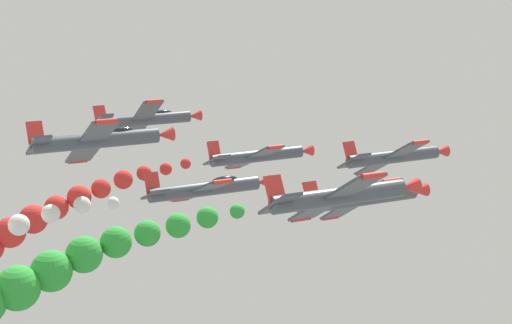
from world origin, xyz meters
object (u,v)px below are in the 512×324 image
at_px(airplane_right_inner, 365,198).
at_px(airplane_trailing, 342,195).
at_px(airplane_lead, 395,156).
at_px(airplane_high_slot, 99,140).
at_px(airplane_left_inner, 259,156).
at_px(airplane_right_outer, 146,119).
at_px(airplane_left_outer, 207,188).

distance_m(airplane_right_inner, airplane_trailing, 11.82).
xyz_separation_m(airplane_lead, airplane_high_slot, (1.07, -26.16, 3.98)).
relative_size(airplane_left_inner, airplane_right_inner, 1.00).
relative_size(airplane_right_outer, airplane_trailing, 1.00).
bearing_deg(airplane_right_outer, airplane_high_slot, -28.23).
bearing_deg(airplane_lead, airplane_left_inner, -135.11).
xyz_separation_m(airplane_lead, airplane_left_outer, (-0.20, -17.49, -0.85)).
distance_m(airplane_right_inner, airplane_high_slot, 19.68).
height_order(airplane_lead, airplane_right_inner, airplane_lead).
relative_size(airplane_right_inner, airplane_trailing, 1.00).
bearing_deg(airplane_trailing, airplane_right_outer, -178.51).
relative_size(airplane_lead, airplane_left_outer, 1.00).
height_order(airplane_lead, airplane_right_outer, airplane_right_outer).
distance_m(airplane_left_inner, airplane_trailing, 26.46).
bearing_deg(airplane_trailing, airplane_left_inner, 164.37).
bearing_deg(airplane_high_slot, airplane_right_inner, 68.94).
bearing_deg(airplane_right_inner, airplane_right_outer, -161.27).
relative_size(airplane_left_outer, airplane_right_outer, 1.00).
height_order(airplane_left_outer, airplane_right_outer, airplane_right_outer).
bearing_deg(airplane_lead, airplane_trailing, -43.67).
relative_size(airplane_lead, airplane_right_inner, 1.00).
xyz_separation_m(airplane_left_outer, airplane_right_outer, (-16.44, 0.84, 2.73)).
height_order(airplane_left_inner, airplane_right_outer, airplane_right_outer).
distance_m(airplane_left_outer, airplane_right_outer, 16.68).
distance_m(airplane_lead, airplane_left_inner, 12.37).
bearing_deg(airplane_high_slot, airplane_right_outer, 151.77).
height_order(airplane_lead, airplane_trailing, airplane_trailing).
bearing_deg(airplane_lead, airplane_left_outer, -90.66).
bearing_deg(airplane_left_outer, airplane_lead, 89.34).
bearing_deg(airplane_right_outer, airplane_left_outer, -2.92).
bearing_deg(airplane_trailing, airplane_high_slot, -146.15).
bearing_deg(airplane_right_outer, airplane_trailing, 1.49).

